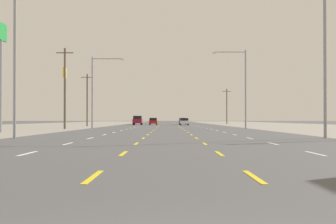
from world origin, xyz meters
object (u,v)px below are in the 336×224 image
Objects in this scene: hatchback_inner_right_midfar at (182,121)px; streetlight_right_row_0 at (317,49)px; pole_sign_left_row_1 at (1,47)px; streetlight_right_row_1 at (242,83)px; pole_sign_left_row_2 at (64,84)px; hatchback_inner_left_near at (153,121)px; suv_far_left_mid at (137,120)px; streetlight_left_row_1 at (95,87)px; streetlight_left_row_0 at (22,51)px; sedan_inner_right_nearest at (184,122)px.

hatchback_inner_right_midfar is 0.39× the size of streetlight_right_row_0.
pole_sign_left_row_1 is 30.02m from streetlight_right_row_0.
pole_sign_left_row_2 is at bearing 163.61° from streetlight_right_row_1.
streetlight_right_row_0 is at bearing -80.62° from hatchback_inner_left_near.
suv_far_left_mid is 45.35m from streetlight_left_row_1.
hatchback_inner_left_near is at bearing 72.32° from pole_sign_left_row_2.
streetlight_right_row_0 reaches higher than hatchback_inner_left_near.
suv_far_left_mid is at bearing 87.92° from streetlight_left_row_0.
streetlight_left_row_1 reaches higher than sedan_inner_right_nearest.
pole_sign_left_row_2 is 0.90× the size of streetlight_left_row_0.
pole_sign_left_row_1 is (-9.25, -63.97, 7.14)m from suv_far_left_mid.
suv_far_left_mid is 0.50× the size of streetlight_left_row_0.
streetlight_right_row_0 is at bearing -59.00° from pole_sign_left_row_2.
streetlight_right_row_0 is at bearing -78.25° from suv_far_left_mid.
hatchback_inner_left_near is 0.41× the size of streetlight_left_row_1.
sedan_inner_right_nearest is 40.38m from streetlight_right_row_1.
streetlight_right_row_0 is 1.06× the size of streetlight_left_row_1.
sedan_inner_right_nearest is 0.92× the size of suv_far_left_mid.
streetlight_left_row_0 reaches higher than suv_far_left_mid.
streetlight_left_row_1 reaches higher than suv_far_left_mid.
streetlight_right_row_1 reaches higher than streetlight_left_row_1.
streetlight_right_row_1 is (25.75, 18.94, -2.13)m from pole_sign_left_row_1.
hatchback_inner_right_midfar reaches higher than sedan_inner_right_nearest.
pole_sign_left_row_1 is (-19.41, -73.60, 7.38)m from hatchback_inner_right_midfar.
streetlight_left_row_0 is (6.37, -15.29, -2.46)m from pole_sign_left_row_1.
streetlight_left_row_0 is at bearing 180.00° from streetlight_right_row_0.
pole_sign_left_row_1 reaches higher than streetlight_right_row_0.
pole_sign_left_row_2 is at bearing 127.31° from streetlight_left_row_1.
sedan_inner_right_nearest is at bearing 80.02° from streetlight_left_row_0.
streetlight_left_row_0 is 1.03× the size of streetlight_left_row_1.
sedan_inner_right_nearest is 1.15× the size of hatchback_inner_right_midfar.
hatchback_inner_right_midfar is at bearing 94.07° from streetlight_right_row_0.
pole_sign_left_row_2 is (-18.65, -47.31, 5.59)m from hatchback_inner_right_midfar.
pole_sign_left_row_1 reaches higher than suv_far_left_mid.
streetlight_right_row_1 reaches higher than streetlight_left_row_0.
streetlight_left_row_1 is 19.40m from streetlight_right_row_1.
sedan_inner_right_nearest is 1.15× the size of hatchback_inner_left_near.
hatchback_inner_left_near is 45.49m from streetlight_left_row_1.
streetlight_left_row_0 is 0.97× the size of streetlight_right_row_0.
streetlight_left_row_1 is at bearing -52.69° from pole_sign_left_row_2.
hatchback_inner_right_midfar is at bearing 68.48° from pole_sign_left_row_2.
streetlight_left_row_0 is (5.62, -41.58, -0.67)m from pole_sign_left_row_2.
hatchback_inner_left_near is 11.94m from hatchback_inner_right_midfar.
hatchback_inner_right_midfar is 56.40m from streetlight_left_row_1.
hatchback_inner_left_near is 0.37× the size of streetlight_right_row_1.
streetlight_right_row_1 is at bearing -16.39° from pole_sign_left_row_2.
streetlight_right_row_0 is at bearing -30.71° from pole_sign_left_row_1.
pole_sign_left_row_2 reaches higher than hatchback_inner_left_near.
streetlight_left_row_0 is 34.23m from streetlight_left_row_1.
suv_far_left_mid is 38.99m from pole_sign_left_row_2.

